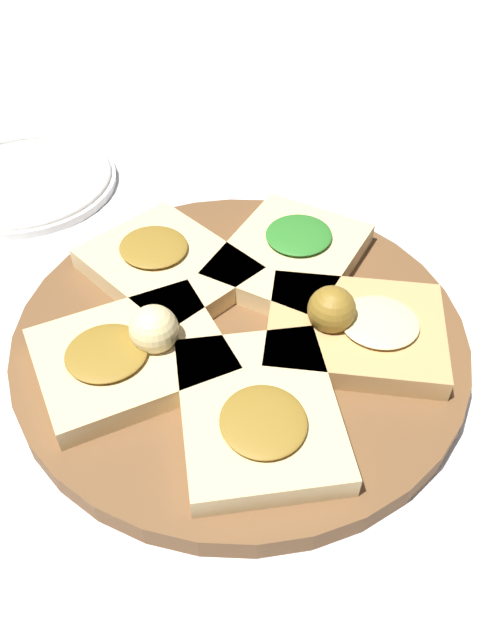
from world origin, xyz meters
TOP-DOWN VIEW (x-y plane):
  - ground_plane at (0.00, 0.00)m, footprint 3.00×3.00m
  - serving_board at (0.00, 0.00)m, footprint 0.43×0.43m
  - focaccia_slice_0 at (-0.04, 0.10)m, footprint 0.18×0.20m
  - focaccia_slice_1 at (-0.11, -0.01)m, footprint 0.17×0.14m
  - focaccia_slice_2 at (-0.02, -0.10)m, footprint 0.15×0.18m
  - focaccia_slice_3 at (0.09, -0.06)m, footprint 0.20×0.19m
  - focaccia_slice_4 at (0.08, 0.07)m, footprint 0.20×0.20m
  - plate_right at (0.29, 0.26)m, footprint 0.23×0.23m

SIDE VIEW (x-z plane):
  - ground_plane at x=0.00m, z-range 0.00..0.00m
  - plate_right at x=0.29m, z-range 0.00..0.02m
  - serving_board at x=0.00m, z-range 0.00..0.02m
  - focaccia_slice_1 at x=-0.11m, z-range 0.02..0.05m
  - focaccia_slice_3 at x=0.09m, z-range 0.02..0.05m
  - focaccia_slice_4 at x=0.08m, z-range 0.02..0.05m
  - focaccia_slice_0 at x=-0.04m, z-range 0.01..0.07m
  - focaccia_slice_2 at x=-0.02m, z-range 0.01..0.07m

